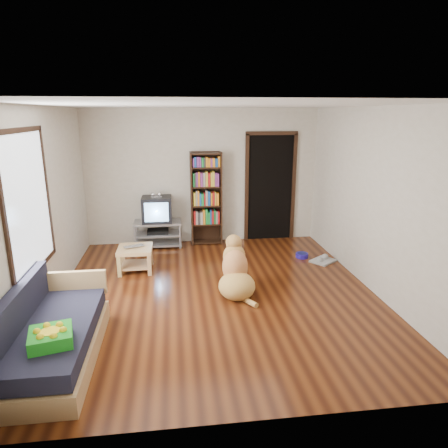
{
  "coord_description": "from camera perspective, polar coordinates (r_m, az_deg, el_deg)",
  "views": [
    {
      "loc": [
        -0.56,
        -5.24,
        2.5
      ],
      "look_at": [
        0.16,
        0.47,
        0.9
      ],
      "focal_mm": 32.0,
      "sensor_mm": 36.0,
      "label": 1
    }
  ],
  "objects": [
    {
      "name": "bookshelf",
      "position": [
        7.75,
        -2.57,
        4.37
      ],
      "size": [
        0.6,
        0.3,
        1.8
      ],
      "color": "black",
      "rests_on": "ground"
    },
    {
      "name": "green_cushion",
      "position": [
        4.19,
        -23.5,
        -14.62
      ],
      "size": [
        0.46,
        0.46,
        0.13
      ],
      "primitive_type": "cube",
      "rotation": [
        0.0,
        0.0,
        0.25
      ],
      "color": "green",
      "rests_on": "sofa"
    },
    {
      "name": "wall_back",
      "position": [
        7.85,
        -3.06,
        6.72
      ],
      "size": [
        4.5,
        0.0,
        4.5
      ],
      "primitive_type": "plane",
      "rotation": [
        1.57,
        0.0,
        0.0
      ],
      "color": "beige",
      "rests_on": "ground"
    },
    {
      "name": "dog",
      "position": [
        5.75,
        1.67,
        -6.93
      ],
      "size": [
        0.53,
        1.01,
        0.83
      ],
      "color": "tan",
      "rests_on": "ground"
    },
    {
      "name": "wall_left",
      "position": [
        5.63,
        -24.5,
        1.83
      ],
      "size": [
        0.0,
        5.0,
        5.0
      ],
      "primitive_type": "plane",
      "rotation": [
        1.57,
        0.0,
        1.57
      ],
      "color": "beige",
      "rests_on": "ground"
    },
    {
      "name": "wall_right",
      "position": [
        6.06,
        20.6,
        3.13
      ],
      "size": [
        0.0,
        5.0,
        5.0
      ],
      "primitive_type": "plane",
      "rotation": [
        1.57,
        0.0,
        -1.57
      ],
      "color": "beige",
      "rests_on": "ground"
    },
    {
      "name": "sofa",
      "position": [
        4.65,
        -23.43,
        -14.66
      ],
      "size": [
        0.8,
        1.8,
        0.8
      ],
      "color": "tan",
      "rests_on": "ground"
    },
    {
      "name": "coffee_table",
      "position": [
        6.68,
        -12.56,
        -4.26
      ],
      "size": [
        0.55,
        0.55,
        0.4
      ],
      "color": "tan",
      "rests_on": "ground"
    },
    {
      "name": "grey_rag",
      "position": [
        7.2,
        13.95,
        -5.12
      ],
      "size": [
        0.51,
        0.5,
        0.03
      ],
      "primitive_type": "cube",
      "rotation": [
        0.0,
        0.0,
        0.65
      ],
      "color": "#A8A8A8",
      "rests_on": "ground"
    },
    {
      "name": "dog_bowl",
      "position": [
        7.32,
        11.07,
        -4.41
      ],
      "size": [
        0.22,
        0.22,
        0.08
      ],
      "primitive_type": "cylinder",
      "color": "navy",
      "rests_on": "ground"
    },
    {
      "name": "doorway",
      "position": [
        8.07,
        6.62,
        5.58
      ],
      "size": [
        1.03,
        0.05,
        2.19
      ],
      "color": "black",
      "rests_on": "wall_back"
    },
    {
      "name": "wall_front",
      "position": [
        3.04,
        4.05,
        -7.72
      ],
      "size": [
        4.5,
        0.0,
        4.5
      ],
      "primitive_type": "plane",
      "rotation": [
        -1.57,
        0.0,
        0.0
      ],
      "color": "beige",
      "rests_on": "ground"
    },
    {
      "name": "ceiling",
      "position": [
        5.27,
        -1.16,
        16.63
      ],
      "size": [
        5.0,
        5.0,
        0.0
      ],
      "primitive_type": "plane",
      "rotation": [
        3.14,
        0.0,
        0.0
      ],
      "color": "white",
      "rests_on": "ground"
    },
    {
      "name": "laptop",
      "position": [
        6.61,
        -12.65,
        -3.27
      ],
      "size": [
        0.38,
        0.31,
        0.03
      ],
      "primitive_type": "imported",
      "rotation": [
        0.0,
        0.0,
        0.37
      ],
      "color": "silver",
      "rests_on": "coffee_table"
    },
    {
      "name": "crt_tv",
      "position": [
        7.72,
        -9.56,
        2.16
      ],
      "size": [
        0.55,
        0.52,
        0.58
      ],
      "color": "black",
      "rests_on": "tv_stand"
    },
    {
      "name": "ground",
      "position": [
        5.83,
        -1.02,
        -9.86
      ],
      "size": [
        5.0,
        5.0,
        0.0
      ],
      "primitive_type": "plane",
      "color": "#57270F",
      "rests_on": "ground"
    },
    {
      "name": "tv_stand",
      "position": [
        7.82,
        -9.41,
        -1.26
      ],
      "size": [
        0.9,
        0.45,
        0.5
      ],
      "color": "#99999E",
      "rests_on": "ground"
    },
    {
      "name": "window",
      "position": [
        5.12,
        -26.16,
        2.69
      ],
      "size": [
        0.03,
        1.46,
        1.7
      ],
      "color": "white",
      "rests_on": "wall_left"
    }
  ]
}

